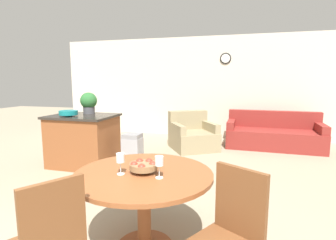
% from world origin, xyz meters
% --- Properties ---
extents(wall_back, '(8.00, 0.09, 2.70)m').
position_xyz_m(wall_back, '(0.00, 6.02, 1.35)').
color(wall_back, beige).
rests_on(wall_back, ground_plane).
extents(dining_table, '(1.21, 1.21, 0.73)m').
position_xyz_m(dining_table, '(0.31, 0.88, 0.56)').
color(dining_table, brown).
rests_on(dining_table, ground_plane).
extents(dining_chair_near_left, '(0.58, 0.58, 0.93)m').
position_xyz_m(dining_chair_near_left, '(-0.06, 0.13, 0.50)').
color(dining_chair_near_left, brown).
rests_on(dining_chair_near_left, ground_plane).
extents(dining_chair_near_right, '(0.58, 0.58, 0.93)m').
position_xyz_m(dining_chair_near_right, '(1.06, 0.52, 0.50)').
color(dining_chair_near_right, brown).
rests_on(dining_chair_near_right, ground_plane).
extents(fruit_bowl, '(0.24, 0.24, 0.10)m').
position_xyz_m(fruit_bowl, '(0.30, 0.88, 0.78)').
color(fruit_bowl, olive).
rests_on(fruit_bowl, dining_table).
extents(wine_glass_left, '(0.07, 0.07, 0.18)m').
position_xyz_m(wine_glass_left, '(0.14, 0.78, 0.86)').
color(wine_glass_left, silver).
rests_on(wine_glass_left, dining_table).
extents(wine_glass_right, '(0.07, 0.07, 0.18)m').
position_xyz_m(wine_glass_right, '(0.48, 0.79, 0.86)').
color(wine_glass_right, silver).
rests_on(wine_glass_right, dining_table).
extents(kitchen_island, '(1.12, 0.89, 0.92)m').
position_xyz_m(kitchen_island, '(-1.61, 2.89, 0.46)').
color(kitchen_island, brown).
rests_on(kitchen_island, ground_plane).
extents(teal_bowl, '(0.31, 0.31, 0.10)m').
position_xyz_m(teal_bowl, '(-1.75, 2.69, 0.98)').
color(teal_bowl, '#147A7F').
rests_on(teal_bowl, kitchen_island).
extents(potted_plant, '(0.31, 0.31, 0.39)m').
position_xyz_m(potted_plant, '(-1.62, 3.13, 1.13)').
color(potted_plant, '#4C4C51').
rests_on(potted_plant, kitchen_island).
extents(trash_bin, '(0.30, 0.29, 0.62)m').
position_xyz_m(trash_bin, '(-0.68, 2.93, 0.31)').
color(trash_bin, '#9E9EA3').
rests_on(trash_bin, ground_plane).
extents(couch, '(2.09, 0.98, 0.82)m').
position_xyz_m(couch, '(1.86, 5.16, 0.28)').
color(couch, maroon).
rests_on(couch, ground_plane).
extents(armchair, '(1.26, 1.27, 0.83)m').
position_xyz_m(armchair, '(0.09, 4.57, 0.28)').
color(armchair, '#998966').
rests_on(armchair, ground_plane).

